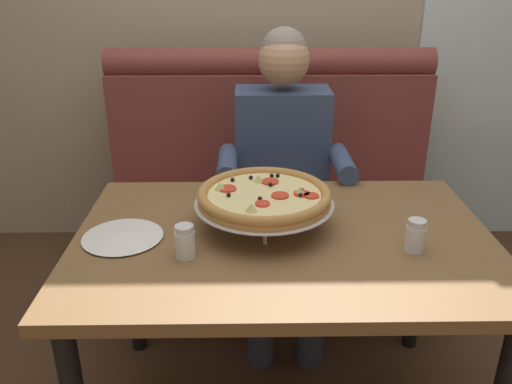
% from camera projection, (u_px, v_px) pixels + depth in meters
% --- Properties ---
extents(booth_bench, '(1.60, 0.78, 1.13)m').
position_uv_depth(booth_bench, '(271.00, 208.00, 2.59)').
color(booth_bench, brown).
rests_on(booth_bench, ground_plane).
extents(dining_table, '(1.30, 0.87, 0.73)m').
position_uv_depth(dining_table, '(283.00, 259.00, 1.66)').
color(dining_table, brown).
rests_on(dining_table, ground_plane).
extents(diner_main, '(0.54, 0.64, 1.27)m').
position_uv_depth(diner_main, '(283.00, 168.00, 2.22)').
color(diner_main, '#2D3342').
rests_on(diner_main, ground_plane).
extents(pizza, '(0.44, 0.44, 0.14)m').
position_uv_depth(pizza, '(264.00, 197.00, 1.64)').
color(pizza, silver).
rests_on(pizza, dining_table).
extents(shaker_oregano, '(0.06, 0.06, 0.10)m').
position_uv_depth(shaker_oregano, '(415.00, 238.00, 1.52)').
color(shaker_oregano, white).
rests_on(shaker_oregano, dining_table).
extents(shaker_parmesan, '(0.06, 0.06, 0.10)m').
position_uv_depth(shaker_parmesan, '(185.00, 244.00, 1.49)').
color(shaker_parmesan, white).
rests_on(shaker_parmesan, dining_table).
extents(plate_near_left, '(0.25, 0.25, 0.02)m').
position_uv_depth(plate_near_left, '(123.00, 235.00, 1.60)').
color(plate_near_left, white).
rests_on(plate_near_left, dining_table).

